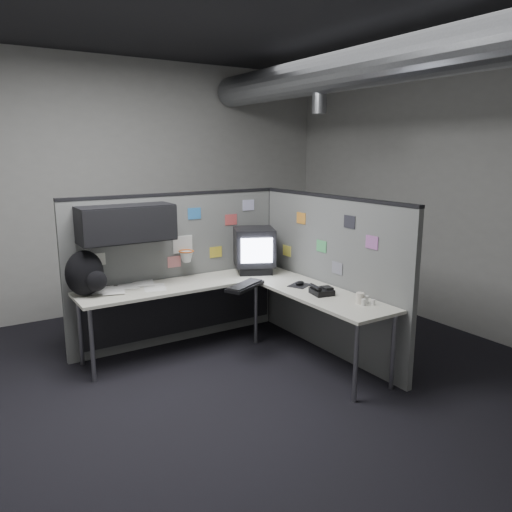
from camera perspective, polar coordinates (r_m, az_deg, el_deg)
room at (r=4.51m, az=5.22°, el=12.35°), size 5.62×5.62×3.22m
partition_back at (r=5.29m, az=-10.26°, el=0.17°), size 2.44×0.42×1.63m
partition_right at (r=5.17m, az=8.30°, el=-2.06°), size 0.07×2.23×1.63m
desk at (r=5.09m, az=-3.61°, el=-4.60°), size 2.31×2.11×0.73m
monitor at (r=5.53m, az=-0.23°, el=0.75°), size 0.57×0.57×0.49m
keyboard at (r=4.94m, az=-1.28°, el=-3.43°), size 0.51×0.38×0.04m
mouse at (r=5.04m, az=5.01°, el=-3.20°), size 0.27×0.25×0.05m
phone at (r=4.75m, az=7.48°, el=-3.97°), size 0.21×0.23×0.09m
bottles at (r=4.54m, az=12.33°, el=-4.93°), size 0.13×0.17×0.08m
cup at (r=4.53m, az=11.79°, el=-4.74°), size 0.08×0.08×0.10m
papers at (r=5.10m, az=-14.34°, el=-3.46°), size 0.74×0.55×0.01m
backpack at (r=4.89m, az=-18.89°, el=-1.95°), size 0.39×0.35×0.43m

